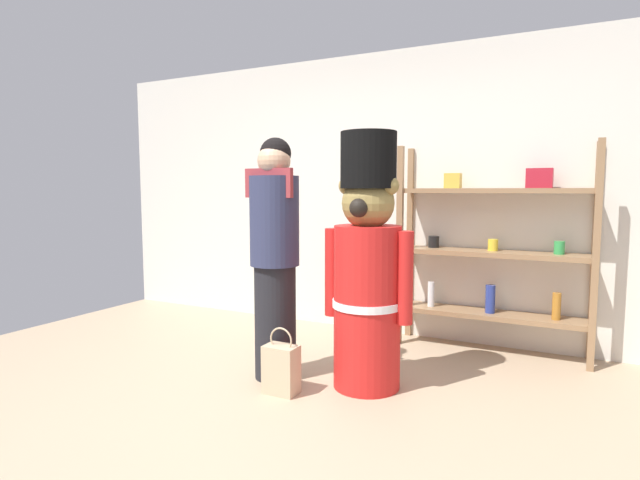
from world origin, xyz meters
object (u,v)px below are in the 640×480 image
at_px(shopping_bag, 281,369).
at_px(merchandise_shelf, 494,249).
at_px(person_shopper, 275,254).
at_px(teddy_bear_guard, 367,271).

bearing_deg(shopping_bag, merchandise_shelf, 54.86).
height_order(person_shopper, shopping_bag, person_shopper).
bearing_deg(merchandise_shelf, teddy_bear_guard, -118.15).
bearing_deg(person_shopper, shopping_bag, -50.99).
distance_m(merchandise_shelf, person_shopper, 1.84).
xyz_separation_m(merchandise_shelf, person_shopper, (-1.29, -1.32, 0.03)).
bearing_deg(teddy_bear_guard, person_shopper, -168.58).
xyz_separation_m(merchandise_shelf, shopping_bag, (-1.10, -1.56, -0.70)).
distance_m(teddy_bear_guard, shopping_bag, 0.86).
bearing_deg(shopping_bag, person_shopper, 129.01).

